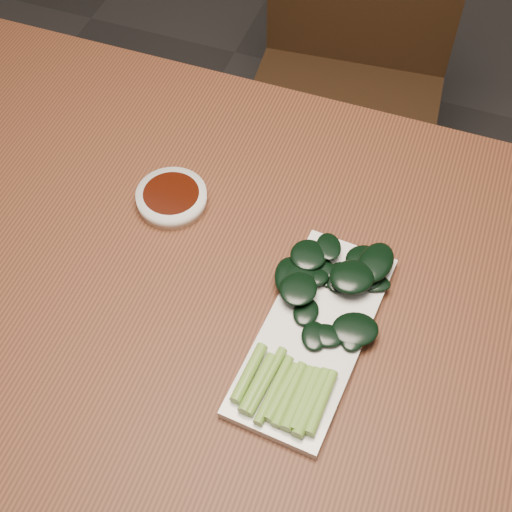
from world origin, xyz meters
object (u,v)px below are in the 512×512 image
Objects in this scene: table at (251,308)px; sauce_bowl at (172,198)px; chair_far at (347,80)px; serving_plate at (314,334)px; gai_lan at (321,314)px.

sauce_bowl reaches higher than table.
table is 0.79m from chair_far.
serving_plate is at bearing -26.37° from table.
table is at bearing -91.87° from chair_far.
chair_far reaches higher than serving_plate.
chair_far is 8.32× the size of sauce_bowl.
gai_lan reaches higher than table.
table is at bearing 164.32° from gai_lan.
gai_lan is (0.27, -0.12, 0.01)m from sauce_bowl.
chair_far is (-0.05, 0.76, -0.19)m from table.
serving_plate is at bearing -84.57° from chair_far.
sauce_bowl is 0.30m from gai_lan.
sauce_bowl is at bearing 150.20° from table.
chair_far is 2.76× the size of serving_plate.
serving_plate is 1.03× the size of gai_lan.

